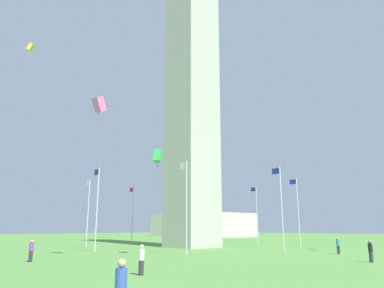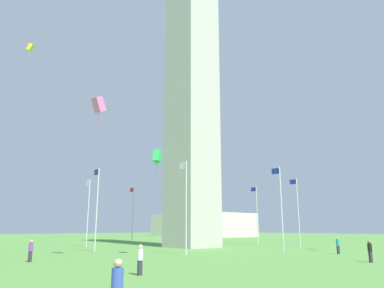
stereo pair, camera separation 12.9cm
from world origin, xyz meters
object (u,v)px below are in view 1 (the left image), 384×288
object	(u,v)px
person_white_shirt	(141,260)
flagpole_n	(132,212)
flagpole_se	(186,202)
distant_building	(202,225)
flagpole_s	(281,205)
kite_pink_box	(99,105)
flagpole_sw	(298,209)
person_teal_shirt	(338,246)
obelisk_monument	(192,65)
flagpole_nw	(195,213)
person_black_shirt	(371,251)
kite_green_box	(158,156)
flagpole_ne	(88,210)
flagpole_e	(97,205)
flagpole_w	(257,212)
kite_yellow_box	(30,47)
person_purple_shirt	(31,251)

from	to	relation	value
person_white_shirt	flagpole_n	bearing A→B (deg)	12.15
flagpole_se	distant_building	world-z (taller)	flagpole_se
flagpole_s	kite_pink_box	world-z (taller)	kite_pink_box
flagpole_sw	person_teal_shirt	distance (m)	13.02
obelisk_monument	kite_pink_box	xyz separation A→B (m)	(-8.74, 19.52, -12.87)
flagpole_nw	kite_pink_box	bearing A→B (deg)	122.57
person_black_shirt	kite_green_box	size ratio (longest dim) A/B	0.66
flagpole_ne	flagpole_s	world-z (taller)	same
flagpole_e	kite_green_box	distance (m)	10.71
flagpole_n	flagpole_w	size ratio (longest dim) A/B	1.00
flagpole_se	flagpole_ne	bearing A→B (deg)	0.00
flagpole_sw	kite_green_box	size ratio (longest dim) A/B	3.71
kite_yellow_box	kite_pink_box	world-z (taller)	kite_yellow_box
flagpole_sw	flagpole_s	bearing A→B (deg)	112.50
flagpole_nw	kite_pink_box	xyz separation A→B (m)	(-18.97, 29.70, 8.40)
person_purple_shirt	distant_building	xyz separation A→B (m)	(51.64, -68.93, 2.49)
flagpole_nw	kite_green_box	bearing A→B (deg)	130.07
person_purple_shirt	person_teal_shirt	bearing A→B (deg)	-16.68
obelisk_monument	flagpole_ne	size ratio (longest dim) A/B	5.69
obelisk_monument	kite_pink_box	bearing A→B (deg)	114.11
kite_yellow_box	kite_green_box	xyz separation A→B (m)	(-12.60, -8.74, -13.18)
flagpole_nw	kite_green_box	distance (m)	31.28
flagpole_e	person_purple_shirt	size ratio (longest dim) A/B	5.54
person_teal_shirt	kite_yellow_box	xyz separation A→B (m)	(22.30, 24.35, 21.70)
flagpole_n	distant_building	xyz separation A→B (m)	(29.65, -45.00, -1.70)
kite_pink_box	distant_building	xyz separation A→B (m)	(52.84, -64.52, -10.10)
flagpole_n	flagpole_s	size ratio (longest dim) A/B	1.00
obelisk_monument	kite_pink_box	size ratio (longest dim) A/B	18.37
flagpole_e	flagpole_w	world-z (taller)	same
person_black_shirt	kite_yellow_box	bearing A→B (deg)	44.42
kite_yellow_box	distant_building	bearing A→B (deg)	-58.50
obelisk_monument	distant_building	world-z (taller)	obelisk_monument
flagpole_n	distant_building	size ratio (longest dim) A/B	0.32
obelisk_monument	person_purple_shirt	bearing A→B (deg)	107.50
person_black_shirt	person_teal_shirt	size ratio (longest dim) A/B	1.00
person_black_shirt	person_teal_shirt	distance (m)	9.40
kite_yellow_box	flagpole_se	bearing A→B (deg)	-137.10
flagpole_w	person_purple_shirt	xyz separation A→B (m)	(-7.60, 38.32, -4.19)
flagpole_nw	kite_yellow_box	bearing A→B (deg)	102.76
person_purple_shirt	person_white_shirt	world-z (taller)	person_purple_shirt
flagpole_n	person_purple_shirt	world-z (taller)	flagpole_n
flagpole_n	person_teal_shirt	distance (m)	34.19
flagpole_w	kite_green_box	distance (m)	29.89
flagpole_n	flagpole_nw	xyz separation A→B (m)	(-4.22, -10.18, 0.00)
obelisk_monument	flagpole_nw	world-z (taller)	obelisk_monument
flagpole_nw	distant_building	xyz separation A→B (m)	(33.87, -34.82, -1.70)
flagpole_e	flagpole_nw	world-z (taller)	same
person_white_shirt	kite_yellow_box	distance (m)	31.54
flagpole_s	kite_pink_box	bearing A→B (deg)	73.99
flagpole_se	flagpole_w	size ratio (longest dim) A/B	1.00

